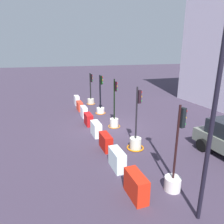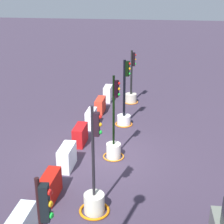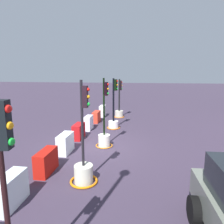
{
  "view_description": "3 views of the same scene",
  "coord_description": "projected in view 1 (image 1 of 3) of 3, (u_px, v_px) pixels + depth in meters",
  "views": [
    {
      "loc": [
        12.21,
        -3.84,
        4.95
      ],
      "look_at": [
        1.47,
        -0.24,
        1.55
      ],
      "focal_mm": 32.46,
      "sensor_mm": 36.0,
      "label": 1
    },
    {
      "loc": [
        11.23,
        2.33,
        6.18
      ],
      "look_at": [
        -1.11,
        0.19,
        1.47
      ],
      "focal_mm": 53.02,
      "sensor_mm": 36.0,
      "label": 2
    },
    {
      "loc": [
        9.35,
        2.33,
        3.53
      ],
      "look_at": [
        -2.09,
        0.49,
        1.3
      ],
      "focal_mm": 33.35,
      "sensor_mm": 36.0,
      "label": 3
    }
  ],
  "objects": [
    {
      "name": "traffic_light_4",
      "position": [
        174.0,
        175.0,
        7.38
      ],
      "size": [
        0.61,
        0.61,
        3.27
      ],
      "color": "silver",
      "rests_on": "ground_plane"
    },
    {
      "name": "traffic_light_3",
      "position": [
        136.0,
        139.0,
        10.62
      ],
      "size": [
        0.91,
        0.91,
        3.31
      ],
      "color": "beige",
      "rests_on": "ground_plane"
    },
    {
      "name": "construction_barrier_4",
      "position": [
        96.0,
        129.0,
        12.29
      ],
      "size": [
        1.1,
        0.48,
        0.85
      ],
      "color": "silver",
      "rests_on": "ground_plane"
    },
    {
      "name": "construction_barrier_6",
      "position": [
        117.0,
        159.0,
        8.82
      ],
      "size": [
        1.12,
        0.46,
        0.87
      ],
      "color": "silver",
      "rests_on": "ground_plane"
    },
    {
      "name": "construction_barrier_2",
      "position": [
        84.0,
        112.0,
        15.78
      ],
      "size": [
        1.01,
        0.41,
        0.85
      ],
      "color": "white",
      "rests_on": "ground_plane"
    },
    {
      "name": "construction_barrier_1",
      "position": [
        80.0,
        106.0,
        17.62
      ],
      "size": [
        1.16,
        0.43,
        0.76
      ],
      "color": "red",
      "rests_on": "ground_plane"
    },
    {
      "name": "construction_barrier_0",
      "position": [
        77.0,
        100.0,
        19.36
      ],
      "size": [
        0.98,
        0.43,
        0.89
      ],
      "color": "silver",
      "rests_on": "ground_plane"
    },
    {
      "name": "traffic_light_0",
      "position": [
        91.0,
        99.0,
        19.7
      ],
      "size": [
        0.82,
        0.82,
        3.0
      ],
      "color": "#BBB6A4",
      "rests_on": "ground_plane"
    },
    {
      "name": "street_lamp_post",
      "position": [
        219.0,
        75.0,
        5.02
      ],
      "size": [
        0.36,
        0.36,
        6.95
      ],
      "color": "black",
      "rests_on": "ground_plane"
    },
    {
      "name": "construction_barrier_3",
      "position": [
        88.0,
        119.0,
        14.11
      ],
      "size": [
        1.09,
        0.46,
        0.8
      ],
      "color": "#AD1214",
      "rests_on": "ground_plane"
    },
    {
      "name": "construction_barrier_7",
      "position": [
        136.0,
        186.0,
        7.06
      ],
      "size": [
        1.15,
        0.49,
        0.91
      ],
      "color": "red",
      "rests_on": "ground_plane"
    },
    {
      "name": "ground_plane",
      "position": [
        108.0,
        128.0,
        13.68
      ],
      "size": [
        120.0,
        120.0,
        0.0
      ],
      "primitive_type": "plane",
      "color": "#382E3F"
    },
    {
      "name": "traffic_light_1",
      "position": [
        101.0,
        107.0,
        16.68
      ],
      "size": [
        0.84,
        0.84,
        3.16
      ],
      "color": "silver",
      "rests_on": "ground_plane"
    },
    {
      "name": "traffic_light_2",
      "position": [
        114.0,
        119.0,
        13.71
      ],
      "size": [
        0.83,
        0.83,
        3.27
      ],
      "color": "silver",
      "rests_on": "ground_plane"
    },
    {
      "name": "construction_barrier_5",
      "position": [
        106.0,
        142.0,
        10.59
      ],
      "size": [
        1.15,
        0.45,
        0.82
      ],
      "color": "#B1160E",
      "rests_on": "ground_plane"
    }
  ]
}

